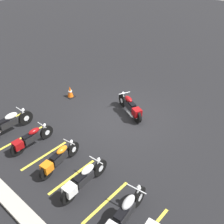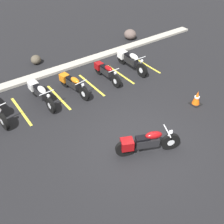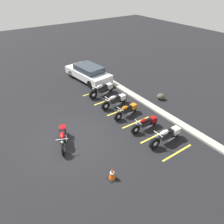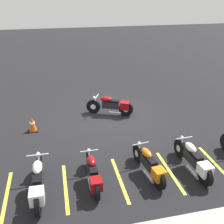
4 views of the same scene
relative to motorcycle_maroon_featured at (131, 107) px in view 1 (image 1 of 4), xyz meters
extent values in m
plane|color=black|center=(0.08, 0.38, -0.45)|extent=(60.00, 60.00, 0.00)
cylinder|color=black|center=(0.78, -0.36, -0.13)|extent=(0.63, 0.37, 0.64)
cylinder|color=silver|center=(0.78, -0.36, -0.13)|extent=(0.27, 0.21, 0.24)
cylinder|color=black|center=(-0.58, 0.26, -0.13)|extent=(0.63, 0.37, 0.64)
cylinder|color=silver|center=(-0.58, 0.26, -0.13)|extent=(0.27, 0.21, 0.24)
cube|color=black|center=(0.06, -0.03, 0.02)|extent=(0.78, 0.55, 0.29)
ellipsoid|color=maroon|center=(0.23, -0.11, 0.28)|extent=(0.60, 0.45, 0.23)
cube|color=black|center=(-0.09, 0.04, 0.21)|extent=(0.48, 0.39, 0.08)
cube|color=maroon|center=(-0.54, 0.24, 0.05)|extent=(0.50, 0.48, 0.33)
cylinder|color=silver|center=(0.68, -0.31, 0.12)|extent=(0.25, 0.16, 0.51)
cylinder|color=silver|center=(0.62, -0.28, 0.37)|extent=(0.28, 0.56, 0.03)
sphere|color=silver|center=(0.74, -0.34, 0.30)|extent=(0.14, 0.14, 0.14)
cylinder|color=silver|center=(-0.11, 0.20, -0.27)|extent=(0.51, 0.28, 0.07)
cylinder|color=black|center=(-3.29, 3.79, -0.11)|extent=(0.21, 0.69, 0.68)
cylinder|color=silver|center=(-3.29, 3.79, -0.11)|extent=(0.16, 0.27, 0.26)
cube|color=black|center=(-3.40, 4.63, 0.05)|extent=(0.39, 0.81, 0.31)
ellipsoid|color=#B7B7BC|center=(-3.37, 4.43, 0.32)|extent=(0.34, 0.61, 0.25)
cube|color=black|center=(-3.42, 4.81, 0.25)|extent=(0.30, 0.48, 0.08)
cylinder|color=silver|center=(-3.30, 3.92, 0.16)|extent=(0.10, 0.27, 0.55)
cylinder|color=silver|center=(-3.31, 3.98, 0.43)|extent=(0.64, 0.12, 0.04)
sphere|color=silver|center=(-3.29, 3.84, 0.34)|extent=(0.14, 0.14, 0.14)
cylinder|color=silver|center=(-3.29, 4.91, -0.26)|extent=(0.14, 0.57, 0.07)
cylinder|color=black|center=(-1.52, 3.69, -0.13)|extent=(0.15, 0.63, 0.63)
cylinder|color=silver|center=(-1.52, 3.69, -0.13)|extent=(0.13, 0.25, 0.24)
cylinder|color=black|center=(-1.59, 5.17, -0.13)|extent=(0.15, 0.63, 0.63)
cylinder|color=silver|center=(-1.59, 5.17, -0.13)|extent=(0.13, 0.25, 0.24)
cube|color=black|center=(-1.56, 4.48, 0.01)|extent=(0.30, 0.74, 0.29)
ellipsoid|color=white|center=(-1.55, 4.29, 0.27)|extent=(0.27, 0.55, 0.23)
cube|color=black|center=(-1.57, 4.64, 0.20)|extent=(0.25, 0.43, 0.08)
cube|color=white|center=(-1.59, 5.12, 0.04)|extent=(0.36, 0.40, 0.32)
cylinder|color=silver|center=(-1.53, 3.80, 0.12)|extent=(0.07, 0.25, 0.51)
cylinder|color=silver|center=(-1.53, 3.86, 0.36)|extent=(0.59, 0.06, 0.03)
sphere|color=silver|center=(-1.52, 3.74, 0.29)|extent=(0.13, 0.13, 0.13)
cylinder|color=silver|center=(-1.44, 4.72, -0.27)|extent=(0.09, 0.53, 0.07)
cylinder|color=black|center=(-0.06, 3.65, -0.15)|extent=(0.19, 0.60, 0.59)
cylinder|color=silver|center=(-0.06, 3.65, -0.15)|extent=(0.14, 0.24, 0.23)
cylinder|color=black|center=(-0.25, 5.02, -0.15)|extent=(0.19, 0.60, 0.59)
cylinder|color=silver|center=(-0.25, 5.02, -0.15)|extent=(0.14, 0.24, 0.23)
cube|color=black|center=(-0.16, 4.38, -0.02)|extent=(0.34, 0.71, 0.27)
ellipsoid|color=orange|center=(-0.13, 4.20, 0.23)|extent=(0.30, 0.53, 0.22)
cube|color=black|center=(-0.18, 4.53, 0.16)|extent=(0.27, 0.42, 0.07)
cube|color=orange|center=(-0.24, 4.98, 0.01)|extent=(0.37, 0.40, 0.31)
cylinder|color=silver|center=(-0.07, 3.75, 0.08)|extent=(0.09, 0.24, 0.48)
cylinder|color=silver|center=(-0.08, 3.81, 0.32)|extent=(0.56, 0.11, 0.03)
sphere|color=silver|center=(-0.06, 3.69, 0.24)|extent=(0.13, 0.13, 0.13)
cylinder|color=silver|center=(-0.07, 4.62, -0.28)|extent=(0.13, 0.50, 0.06)
cylinder|color=black|center=(1.56, 3.67, -0.16)|extent=(0.11, 0.58, 0.58)
cylinder|color=silver|center=(1.56, 3.67, -0.16)|extent=(0.11, 0.22, 0.22)
cylinder|color=black|center=(1.55, 5.04, -0.16)|extent=(0.11, 0.58, 0.58)
cylinder|color=silver|center=(1.55, 5.04, -0.16)|extent=(0.11, 0.22, 0.22)
cube|color=black|center=(1.56, 4.40, -0.02)|extent=(0.25, 0.67, 0.26)
ellipsoid|color=maroon|center=(1.56, 4.22, 0.21)|extent=(0.23, 0.49, 0.21)
cube|color=black|center=(1.55, 4.55, 0.15)|extent=(0.21, 0.39, 0.07)
cube|color=maroon|center=(1.55, 4.99, 0.00)|extent=(0.32, 0.35, 0.30)
cylinder|color=silver|center=(1.56, 3.78, 0.07)|extent=(0.05, 0.23, 0.47)
cylinder|color=silver|center=(1.56, 3.83, 0.30)|extent=(0.55, 0.04, 0.03)
sphere|color=silver|center=(1.56, 3.71, 0.23)|extent=(0.12, 0.12, 0.12)
cylinder|color=silver|center=(1.68, 4.62, -0.29)|extent=(0.06, 0.49, 0.06)
cylinder|color=black|center=(3.05, 3.68, -0.12)|extent=(0.13, 0.66, 0.66)
cylinder|color=silver|center=(3.05, 3.68, -0.12)|extent=(0.13, 0.25, 0.25)
cube|color=black|center=(3.06, 4.51, 0.03)|extent=(0.29, 0.77, 0.30)
ellipsoid|color=white|center=(3.06, 4.31, 0.30)|extent=(0.27, 0.56, 0.24)
cube|color=black|center=(3.07, 4.68, 0.23)|extent=(0.25, 0.44, 0.08)
cylinder|color=silver|center=(3.06, 3.80, 0.14)|extent=(0.06, 0.26, 0.53)
cylinder|color=silver|center=(3.06, 3.87, 0.40)|extent=(0.62, 0.04, 0.04)
sphere|color=silver|center=(3.05, 3.73, 0.32)|extent=(0.14, 0.14, 0.14)
cylinder|color=silver|center=(3.21, 4.76, -0.27)|extent=(0.08, 0.55, 0.07)
cube|color=#A8A399|center=(0.08, 6.44, -0.39)|extent=(18.00, 0.50, 0.12)
cube|color=black|center=(3.42, 0.77, -0.43)|extent=(0.40, 0.40, 0.03)
cone|color=#EA590F|center=(3.42, 0.77, -0.14)|extent=(0.32, 0.32, 0.61)
cylinder|color=white|center=(3.42, 0.77, -0.11)|extent=(0.20, 0.20, 0.06)
cube|color=gold|center=(-2.48, 4.42, -0.45)|extent=(0.10, 2.10, 0.00)
cube|color=gold|center=(-0.87, 4.42, -0.45)|extent=(0.10, 2.10, 0.00)
cube|color=gold|center=(0.75, 4.42, -0.45)|extent=(0.10, 2.10, 0.00)
cube|color=gold|center=(2.36, 4.42, -0.45)|extent=(0.10, 2.10, 0.00)
cube|color=gold|center=(3.97, 4.42, -0.45)|extent=(0.10, 2.10, 0.00)
camera|label=1|loc=(-6.17, 8.31, 6.58)|focal=42.00mm
camera|label=2|loc=(-4.25, -4.13, 5.92)|focal=42.00mm
camera|label=3|loc=(8.80, -2.98, 7.27)|focal=35.00mm
camera|label=4|loc=(2.34, 10.45, 4.74)|focal=42.00mm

